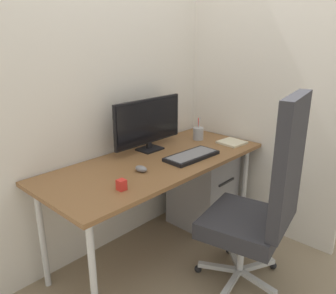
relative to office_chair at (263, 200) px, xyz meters
name	(u,v)px	position (x,y,z in m)	size (l,w,h in m)	color
ground_plane	(158,251)	(-0.17, 0.71, -0.61)	(8.00, 8.00, 0.00)	gray
wall_back	(118,55)	(-0.17, 1.09, 0.79)	(2.60, 0.04, 2.80)	silver
wall_side_right	(247,53)	(0.68, 0.58, 0.79)	(0.04, 1.66, 2.80)	silver
desk	(157,168)	(-0.17, 0.71, 0.06)	(1.63, 0.68, 0.72)	brown
office_chair	(263,200)	(0.00, 0.00, 0.00)	(0.58, 0.57, 1.24)	black
filing_cabinet	(202,188)	(0.38, 0.73, -0.29)	(0.40, 0.47, 0.63)	gray
monitor	(149,123)	(-0.05, 0.91, 0.32)	(0.62, 0.14, 0.38)	black
keyboard	(192,156)	(0.03, 0.57, 0.13)	(0.41, 0.20, 0.03)	black
mouse	(141,169)	(-0.38, 0.64, 0.13)	(0.05, 0.09, 0.04)	slate
pen_holder	(198,133)	(0.40, 0.80, 0.17)	(0.08, 0.08, 0.18)	#9EA0A5
notebook	(232,142)	(0.50, 0.55, 0.12)	(0.18, 0.18, 0.02)	beige
desk_clamp_accessory	(121,185)	(-0.63, 0.53, 0.14)	(0.05, 0.05, 0.06)	red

